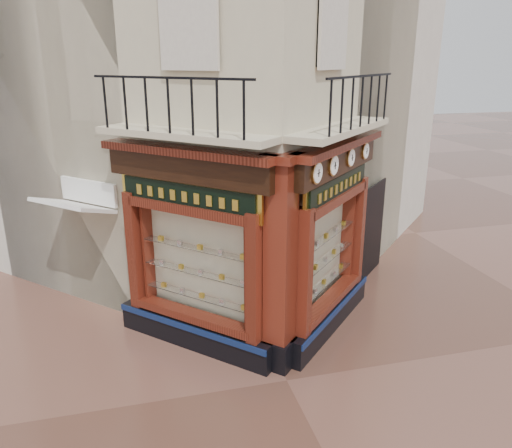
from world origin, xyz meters
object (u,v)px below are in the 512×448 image
object	(u,v)px
signboard_left	(187,196)
clock_a	(317,173)
clock_c	(351,158)
clock_d	(365,151)
signboard_right	(338,186)
corner_pilaster	(280,269)
awning	(86,315)
clock_b	(333,165)

from	to	relation	value
signboard_left	clock_a	bearing A→B (deg)	-160.55
clock_c	clock_d	xyz separation A→B (m)	(0.61, 0.61, -0.00)
signboard_right	clock_d	bearing A→B (deg)	-5.42
corner_pilaster	signboard_right	bearing A→B (deg)	-10.25
corner_pilaster	clock_a	bearing A→B (deg)	-43.34
clock_c	clock_d	bearing A→B (deg)	-0.00
corner_pilaster	clock_c	world-z (taller)	corner_pilaster
awning	signboard_right	distance (m)	6.25
clock_b	clock_c	distance (m)	0.88
clock_c	signboard_left	world-z (taller)	clock_c
clock_c	signboard_left	distance (m)	3.26
corner_pilaster	awning	world-z (taller)	corner_pilaster
clock_a	clock_d	xyz separation A→B (m)	(1.74, 1.74, -0.00)
clock_b	corner_pilaster	bearing A→B (deg)	160.07
corner_pilaster	clock_a	xyz separation A→B (m)	(0.62, 0.02, 1.67)
clock_a	awning	distance (m)	6.29
clock_a	clock_d	world-z (taller)	clock_a
clock_d	signboard_right	xyz separation A→B (m)	(-0.90, -0.75, -0.52)
clock_c	awning	distance (m)	6.72
clock_c	signboard_right	distance (m)	0.61
corner_pilaster	clock_a	size ratio (longest dim) A/B	10.30
corner_pilaster	clock_c	size ratio (longest dim) A/B	10.82
corner_pilaster	clock_c	xyz separation A→B (m)	(1.76, 1.15, 1.67)
clock_b	clock_c	bearing A→B (deg)	0.00
clock_a	signboard_left	size ratio (longest dim) A/B	0.17
clock_c	signboard_right	bearing A→B (deg)	160.12
corner_pilaster	clock_a	distance (m)	1.78
clock_a	signboard_right	distance (m)	1.40
awning	clock_b	bearing A→B (deg)	-161.63
signboard_right	signboard_left	bearing A→B (deg)	135.00
clock_d	clock_a	bearing A→B (deg)	-180.00
clock_b	awning	world-z (taller)	clock_b
clock_d	signboard_left	distance (m)	3.93
clock_d	clock_c	bearing A→B (deg)	180.00
signboard_left	signboard_right	world-z (taller)	signboard_left
clock_a	clock_b	world-z (taller)	clock_b
clock_b	awning	distance (m)	6.44
signboard_left	awning	bearing A→B (deg)	3.65
clock_c	signboard_right	xyz separation A→B (m)	(-0.29, -0.14, -0.52)
clock_a	clock_c	size ratio (longest dim) A/B	1.05
corner_pilaster	clock_b	bearing A→B (deg)	-19.93
clock_a	clock_c	xyz separation A→B (m)	(1.13, 1.13, 0.00)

